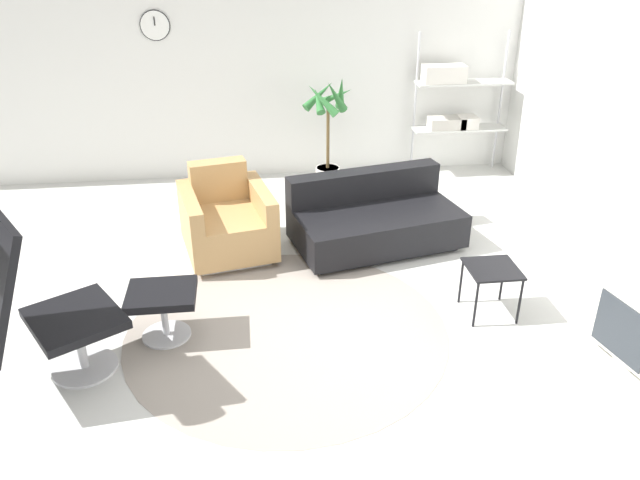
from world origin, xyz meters
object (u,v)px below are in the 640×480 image
at_px(armchair_red, 227,223).
at_px(side_table, 492,273).
at_px(ottoman, 162,302).
at_px(lounge_chair, 11,284).
at_px(couch_low, 374,221).
at_px(potted_plant, 328,136).
at_px(shelf_unit, 452,100).

distance_m(armchair_red, side_table, 2.41).
xyz_separation_m(ottoman, side_table, (2.48, 0.01, 0.06)).
relative_size(lounge_chair, side_table, 3.28).
xyz_separation_m(couch_low, side_table, (0.66, -1.29, 0.12)).
xyz_separation_m(ottoman, armchair_red, (0.45, 1.30, -0.00)).
bearing_deg(ottoman, lounge_chair, -148.27).
distance_m(lounge_chair, potted_plant, 3.96).
height_order(armchair_red, side_table, armchair_red).
bearing_deg(ottoman, potted_plant, 59.60).
relative_size(ottoman, couch_low, 0.29).
bearing_deg(lounge_chair, side_table, 67.04).
xyz_separation_m(side_table, potted_plant, (-0.91, 2.67, 0.28)).
relative_size(ottoman, shelf_unit, 0.30).
xyz_separation_m(lounge_chair, ottoman, (0.80, 0.49, -0.50)).
height_order(ottoman, potted_plant, potted_plant).
xyz_separation_m(lounge_chair, couch_low, (2.62, 1.79, -0.56)).
relative_size(ottoman, armchair_red, 0.49).
bearing_deg(armchair_red, potted_plant, -141.13).
bearing_deg(side_table, couch_low, 117.00).
height_order(lounge_chair, couch_low, lounge_chair).
bearing_deg(couch_low, ottoman, 22.55).
bearing_deg(shelf_unit, armchair_red, -146.33).
distance_m(lounge_chair, shelf_unit, 5.26).
bearing_deg(shelf_unit, lounge_chair, -137.54).
bearing_deg(armchair_red, lounge_chair, 43.31).
bearing_deg(armchair_red, ottoman, 59.05).
xyz_separation_m(armchair_red, side_table, (2.04, -1.29, 0.07)).
bearing_deg(potted_plant, ottoman, -120.40).
xyz_separation_m(lounge_chair, side_table, (3.28, 0.51, -0.44)).
bearing_deg(potted_plant, side_table, -71.17).
height_order(potted_plant, shelf_unit, shelf_unit).
bearing_deg(couch_low, shelf_unit, -138.45).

